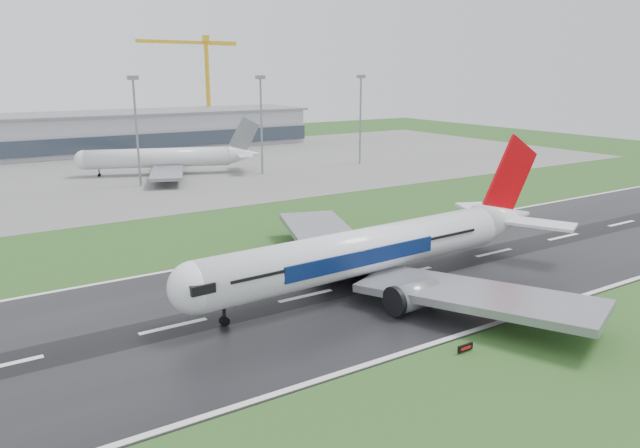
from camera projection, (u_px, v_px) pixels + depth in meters
ground at (173, 327)px, 77.10m from camera, size 520.00×520.00×0.00m
runway at (173, 327)px, 77.09m from camera, size 400.00×45.00×0.10m
apron at (33, 181)px, 179.17m from camera, size 400.00×130.00×0.08m
terminal at (8, 138)px, 226.32m from camera, size 240.00×36.00×15.00m
main_airliner at (387, 220)px, 90.00m from camera, size 71.85×68.70×20.40m
parked_airliner at (166, 147)px, 188.98m from camera, size 73.86×71.48×17.16m
tower_crane at (208, 89)px, 280.15m from camera, size 48.68×6.38×47.70m
runway_sign at (465, 348)px, 70.01m from camera, size 2.31×0.40×1.04m
floodmast_3 at (137, 134)px, 168.10m from camera, size 0.64×0.64×29.73m
floodmast_4 at (261, 127)px, 188.58m from camera, size 0.64×0.64×29.67m
floodmast_5 at (360, 122)px, 208.76m from camera, size 0.64×0.64×29.70m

